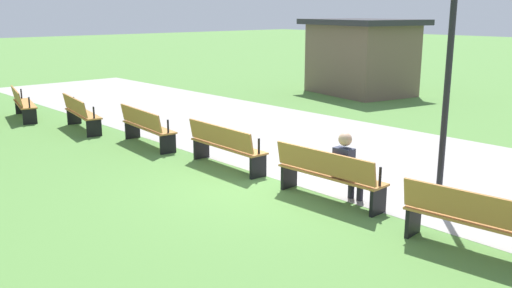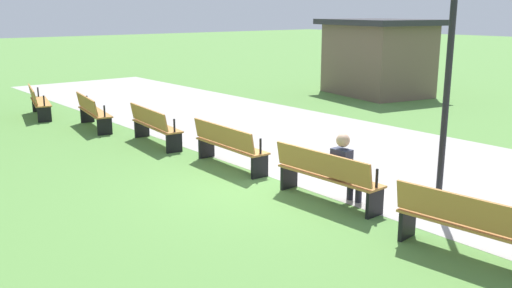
# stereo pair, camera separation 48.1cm
# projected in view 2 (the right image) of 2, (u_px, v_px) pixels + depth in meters

# --- Properties ---
(ground_plane) EXTENTS (120.00, 120.00, 0.00)m
(ground_plane) POSITION_uv_depth(u_px,v_px,m) (276.00, 182.00, 10.29)
(ground_plane) COLOR #54843D
(path_paving) EXTENTS (33.53, 5.71, 0.01)m
(path_paving) POSITION_uv_depth(u_px,v_px,m) (379.00, 156.00, 12.11)
(path_paving) COLOR #A39E99
(path_paving) RESTS_ON ground
(bench_0) EXTENTS (2.05, 0.93, 0.89)m
(bench_0) POSITION_uv_depth(u_px,v_px,m) (38.00, 101.00, 16.48)
(bench_0) COLOR #B27538
(bench_0) RESTS_ON ground
(bench_1) EXTENTS (2.04, 0.80, 0.89)m
(bench_1) POSITION_uv_depth(u_px,v_px,m) (92.00, 111.00, 14.83)
(bench_1) COLOR #B27538
(bench_1) RESTS_ON ground
(bench_2) EXTENTS (2.03, 0.67, 0.89)m
(bench_2) POSITION_uv_depth(u_px,v_px,m) (154.00, 125.00, 13.04)
(bench_2) COLOR #B27538
(bench_2) RESTS_ON ground
(bench_3) EXTENTS (2.01, 0.54, 0.89)m
(bench_3) POSITION_uv_depth(u_px,v_px,m) (228.00, 144.00, 11.13)
(bench_3) COLOR #B27538
(bench_3) RESTS_ON ground
(bench_4) EXTENTS (2.01, 0.54, 0.89)m
(bench_4) POSITION_uv_depth(u_px,v_px,m) (326.00, 174.00, 9.10)
(bench_4) COLOR #B27538
(bench_4) RESTS_ON ground
(bench_5) EXTENTS (2.03, 0.67, 0.89)m
(bench_5) POSITION_uv_depth(u_px,v_px,m) (472.00, 225.00, 6.96)
(bench_5) COLOR #B27538
(bench_5) RESTS_ON ground
(person_seated) EXTENTS (0.33, 0.53, 1.20)m
(person_seated) POSITION_uv_depth(u_px,v_px,m) (345.00, 167.00, 8.96)
(person_seated) COLOR #2D3347
(person_seated) RESTS_ON ground
(lamp_post) EXTENTS (0.32, 0.32, 3.63)m
(lamp_post) POSITION_uv_depth(u_px,v_px,m) (450.00, 47.00, 8.33)
(lamp_post) COLOR black
(lamp_post) RESTS_ON ground
(kiosk) EXTENTS (4.61, 3.86, 2.77)m
(kiosk) POSITION_uv_depth(u_px,v_px,m) (378.00, 56.00, 20.66)
(kiosk) COLOR brown
(kiosk) RESTS_ON ground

